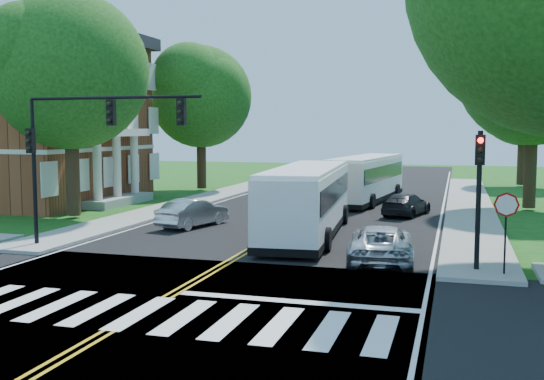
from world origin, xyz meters
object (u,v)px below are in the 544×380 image
at_px(signal_nw, 85,135).
at_px(suv, 381,243).
at_px(bus_lead, 308,199).
at_px(bus_follow, 366,178).
at_px(dark_sedan, 406,204).
at_px(signal_ne, 479,181).
at_px(hatchback, 193,213).

distance_m(signal_nw, suv, 11.58).
xyz_separation_m(bus_lead, bus_follow, (0.67, 13.53, -0.05)).
bearing_deg(bus_follow, bus_lead, 93.69).
relative_size(bus_follow, dark_sedan, 2.78).
height_order(signal_ne, bus_follow, signal_ne).
height_order(signal_ne, hatchback, signal_ne).
relative_size(signal_nw, bus_follow, 0.63).
bearing_deg(signal_nw, bus_lead, 38.17).
relative_size(signal_nw, dark_sedan, 1.75).
relative_size(suv, dark_sedan, 1.13).
xyz_separation_m(signal_nw, bus_follow, (7.89, 19.20, -2.85)).
height_order(signal_nw, dark_sedan, signal_nw).
xyz_separation_m(signal_ne, suv, (-3.14, 0.99, -2.31)).
xyz_separation_m(bus_follow, dark_sedan, (2.94, -5.85, -0.93)).
height_order(bus_follow, suv, bus_follow).
distance_m(signal_nw, signal_ne, 14.13).
bearing_deg(signal_nw, bus_follow, 67.67).
bearing_deg(bus_follow, signal_nw, 74.20).
height_order(bus_lead, dark_sedan, bus_lead).
distance_m(signal_nw, dark_sedan, 17.61).
distance_m(bus_lead, hatchback, 5.86).
distance_m(bus_lead, dark_sedan, 8.55).
xyz_separation_m(bus_follow, hatchback, (-6.40, -12.67, -0.86)).
distance_m(signal_nw, bus_follow, 20.96).
bearing_deg(bus_lead, bus_follow, -97.37).
distance_m(signal_ne, bus_follow, 20.21).
bearing_deg(hatchback, dark_sedan, -129.45).
height_order(signal_ne, bus_lead, signal_ne).
xyz_separation_m(signal_nw, bus_lead, (7.22, 5.67, -2.80)).
relative_size(signal_ne, dark_sedan, 1.08).
xyz_separation_m(signal_ne, dark_sedan, (-3.23, 13.35, -2.36)).
distance_m(signal_ne, suv, 4.02).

